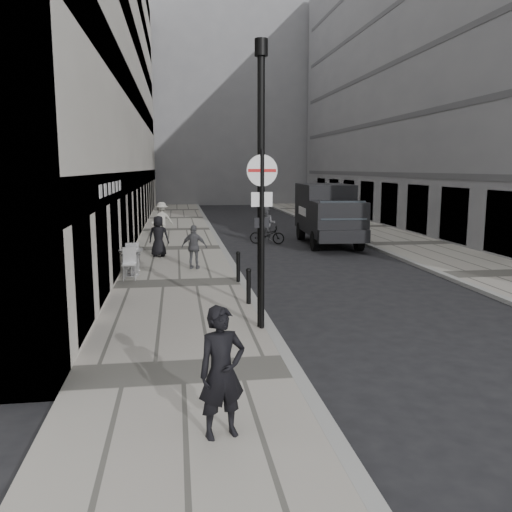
% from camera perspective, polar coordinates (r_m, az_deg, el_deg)
% --- Properties ---
extents(ground, '(120.00, 120.00, 0.00)m').
position_cam_1_polar(ground, '(7.83, 8.34, -19.08)').
color(ground, black).
rests_on(ground, ground).
extents(sidewalk, '(4.00, 60.00, 0.12)m').
position_cam_1_polar(sidewalk, '(24.85, -8.16, 0.73)').
color(sidewalk, gray).
rests_on(sidewalk, ground).
extents(far_sidewalk, '(4.00, 60.00, 0.12)m').
position_cam_1_polar(far_sidewalk, '(27.20, 15.69, 1.21)').
color(far_sidewalk, gray).
rests_on(far_sidewalk, ground).
extents(building_left, '(4.00, 45.00, 18.00)m').
position_cam_1_polar(building_left, '(31.78, -16.25, 18.49)').
color(building_left, silver).
rests_on(building_left, ground).
extents(building_right, '(6.00, 45.00, 20.00)m').
position_cam_1_polar(building_right, '(35.55, 19.74, 18.93)').
color(building_right, gray).
rests_on(building_right, ground).
extents(building_far, '(24.00, 16.00, 22.00)m').
position_cam_1_polar(building_far, '(63.11, -5.29, 15.85)').
color(building_far, gray).
rests_on(building_far, ground).
extents(walking_man, '(0.75, 0.60, 1.80)m').
position_cam_1_polar(walking_man, '(7.37, -3.61, -12.11)').
color(walking_man, black).
rests_on(walking_man, sidewalk).
extents(sign_post, '(0.68, 0.13, 3.98)m').
position_cam_1_polar(sign_post, '(11.89, 0.63, 4.26)').
color(sign_post, black).
rests_on(sign_post, sidewalk).
extents(lamppost, '(0.28, 0.28, 6.27)m').
position_cam_1_polar(lamppost, '(11.98, 0.53, 8.81)').
color(lamppost, black).
rests_on(lamppost, sidewalk).
extents(bollard_near, '(0.12, 0.12, 0.90)m').
position_cam_1_polar(bollard_near, '(14.42, -0.79, -3.29)').
color(bollard_near, black).
rests_on(bollard_near, sidewalk).
extents(bollard_far, '(0.12, 0.12, 0.92)m').
position_cam_1_polar(bollard_far, '(17.20, -1.88, -1.22)').
color(bollard_far, black).
rests_on(bollard_far, sidewalk).
extents(panel_van, '(2.64, 6.31, 2.91)m').
position_cam_1_polar(panel_van, '(26.66, 7.54, 4.73)').
color(panel_van, black).
rests_on(panel_van, ground).
extents(cyclist, '(1.81, 1.08, 1.85)m').
position_cam_1_polar(cyclist, '(26.63, 1.17, 2.82)').
color(cyclist, black).
rests_on(cyclist, ground).
extents(pedestrian_a, '(1.00, 0.65, 1.58)m').
position_cam_1_polar(pedestrian_a, '(19.46, -6.52, 0.95)').
color(pedestrian_a, '#4F5054').
rests_on(pedestrian_a, sidewalk).
extents(pedestrian_b, '(1.28, 0.87, 1.82)m').
position_cam_1_polar(pedestrian_b, '(28.86, -9.88, 3.80)').
color(pedestrian_b, '#B1AEA3').
rests_on(pedestrian_b, sidewalk).
extents(pedestrian_c, '(0.90, 0.67, 1.67)m').
position_cam_1_polar(pedestrian_c, '(22.42, -10.21, 2.07)').
color(pedestrian_c, black).
rests_on(pedestrian_c, sidewalk).
extents(cafe_table_near, '(0.74, 1.66, 0.95)m').
position_cam_1_polar(cafe_table_near, '(19.37, -12.84, -0.20)').
color(cafe_table_near, '#B1B1B4').
rests_on(cafe_table_near, sidewalk).
extents(cafe_table_mid, '(0.80, 1.81, 1.03)m').
position_cam_1_polar(cafe_table_mid, '(18.62, -13.02, -0.44)').
color(cafe_table_mid, silver).
rests_on(cafe_table_mid, sidewalk).
extents(cafe_table_far, '(0.66, 1.50, 0.85)m').
position_cam_1_polar(cafe_table_far, '(18.73, -12.99, -0.67)').
color(cafe_table_far, '#ABABAE').
rests_on(cafe_table_far, sidewalk).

